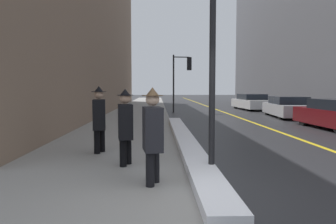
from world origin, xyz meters
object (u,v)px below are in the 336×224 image
(lamp_post, at_px, (213,29))
(pedestrian_in_glasses, at_px, (153,132))
(pedestrian_nearside, at_px, (125,124))
(pedestrian_in_fedora, at_px, (99,117))
(traffic_light_near, at_px, (183,71))
(parked_car_silver, at_px, (288,107))
(parked_car_white, at_px, (251,102))

(lamp_post, relative_size, pedestrian_in_glasses, 2.75)
(pedestrian_nearside, bearing_deg, pedestrian_in_glasses, 14.61)
(lamp_post, bearing_deg, pedestrian_in_fedora, 139.91)
(lamp_post, xyz_separation_m, traffic_light_near, (0.73, 16.55, 0.09))
(parked_car_silver, bearing_deg, pedestrian_nearside, 150.49)
(pedestrian_in_glasses, relative_size, pedestrian_in_fedora, 0.98)
(lamp_post, relative_size, traffic_light_near, 1.16)
(parked_car_silver, distance_m, parked_car_white, 6.75)
(pedestrian_in_fedora, relative_size, parked_car_white, 0.35)
(pedestrian_nearside, bearing_deg, lamp_post, 59.26)
(pedestrian_in_fedora, bearing_deg, parked_car_white, 144.16)
(pedestrian_in_glasses, distance_m, pedestrian_in_fedora, 3.18)
(traffic_light_near, distance_m, parked_car_silver, 7.43)
(traffic_light_near, height_order, pedestrian_nearside, traffic_light_near)
(pedestrian_in_glasses, relative_size, parked_car_silver, 0.34)
(parked_car_silver, bearing_deg, pedestrian_in_fedora, 144.30)
(pedestrian_in_fedora, bearing_deg, traffic_light_near, 158.76)
(pedestrian_in_glasses, height_order, parked_car_white, pedestrian_in_glasses)
(pedestrian_in_fedora, bearing_deg, parked_car_silver, 130.38)
(pedestrian_nearside, distance_m, pedestrian_in_fedora, 1.64)
(traffic_light_near, relative_size, pedestrian_nearside, 2.40)
(pedestrian_in_glasses, distance_m, parked_car_white, 21.32)
(traffic_light_near, height_order, pedestrian_in_fedora, traffic_light_near)
(traffic_light_near, bearing_deg, parked_car_white, 21.46)
(traffic_light_near, distance_m, pedestrian_in_fedora, 14.90)
(pedestrian_nearside, relative_size, parked_car_silver, 0.33)
(pedestrian_in_fedora, relative_size, parked_car_silver, 0.35)
(pedestrian_in_fedora, bearing_deg, pedestrian_in_glasses, 17.97)
(pedestrian_nearside, xyz_separation_m, parked_car_white, (8.08, 18.54, -0.31))
(lamp_post, relative_size, parked_car_white, 0.94)
(pedestrian_in_glasses, bearing_deg, traffic_light_near, 165.41)
(pedestrian_nearside, distance_m, parked_car_white, 20.23)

